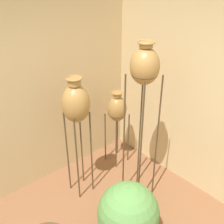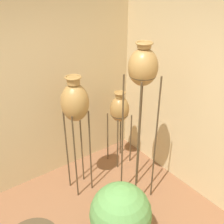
{
  "view_description": "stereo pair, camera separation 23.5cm",
  "coord_description": "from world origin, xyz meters",
  "px_view_note": "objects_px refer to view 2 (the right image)",
  "views": [
    {
      "loc": [
        -0.75,
        -0.94,
        2.68
      ],
      "look_at": [
        1.2,
        1.3,
        1.12
      ],
      "focal_mm": 42.0,
      "sensor_mm": 36.0,
      "label": 1
    },
    {
      "loc": [
        -0.56,
        -1.08,
        2.68
      ],
      "look_at": [
        1.2,
        1.3,
        1.12
      ],
      "focal_mm": 42.0,
      "sensor_mm": 36.0,
      "label": 2
    }
  ],
  "objects_px": {
    "vase_stand_tall": "(143,71)",
    "vase_stand_medium": "(75,103)",
    "potted_plant": "(121,215)",
    "vase_stand_short": "(120,110)"
  },
  "relations": [
    {
      "from": "vase_stand_tall",
      "to": "vase_stand_short",
      "type": "xyz_separation_m",
      "value": [
        0.26,
        0.72,
        -0.84
      ]
    },
    {
      "from": "vase_stand_medium",
      "to": "vase_stand_short",
      "type": "relative_size",
      "value": 1.38
    },
    {
      "from": "vase_stand_medium",
      "to": "vase_stand_short",
      "type": "xyz_separation_m",
      "value": [
        0.81,
        0.17,
        -0.4
      ]
    },
    {
      "from": "vase_stand_tall",
      "to": "potted_plant",
      "type": "bearing_deg",
      "value": -144.3
    },
    {
      "from": "vase_stand_medium",
      "to": "potted_plant",
      "type": "xyz_separation_m",
      "value": [
        -0.09,
        -1.01,
        -0.89
      ]
    },
    {
      "from": "vase_stand_tall",
      "to": "vase_stand_medium",
      "type": "relative_size",
      "value": 1.25
    },
    {
      "from": "vase_stand_medium",
      "to": "vase_stand_short",
      "type": "bearing_deg",
      "value": 11.63
    },
    {
      "from": "vase_stand_tall",
      "to": "potted_plant",
      "type": "height_order",
      "value": "vase_stand_tall"
    },
    {
      "from": "vase_stand_tall",
      "to": "vase_stand_short",
      "type": "distance_m",
      "value": 1.14
    },
    {
      "from": "vase_stand_short",
      "to": "potted_plant",
      "type": "relative_size",
      "value": 1.53
    }
  ]
}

